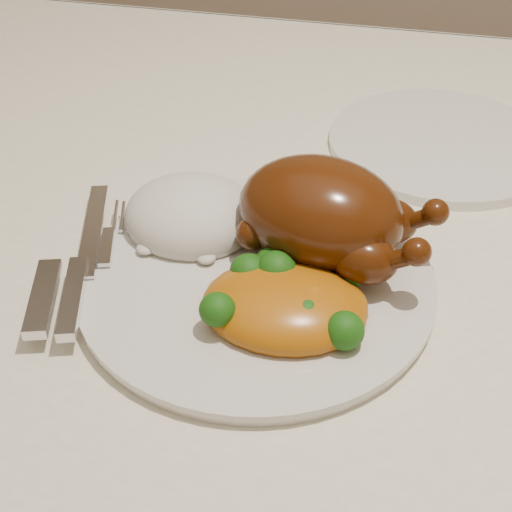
% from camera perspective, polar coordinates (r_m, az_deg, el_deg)
% --- Properties ---
extents(dining_table, '(1.60, 0.90, 0.76)m').
position_cam_1_polar(dining_table, '(0.73, -2.57, -3.34)').
color(dining_table, brown).
rests_on(dining_table, floor).
extents(tablecloth, '(1.73, 1.03, 0.18)m').
position_cam_1_polar(tablecloth, '(0.69, -2.74, 1.21)').
color(tablecloth, white).
rests_on(tablecloth, dining_table).
extents(dinner_plate, '(0.38, 0.38, 0.01)m').
position_cam_1_polar(dinner_plate, '(0.59, -0.00, -2.00)').
color(dinner_plate, silver).
rests_on(dinner_plate, tablecloth).
extents(side_plate, '(0.32, 0.32, 0.01)m').
position_cam_1_polar(side_plate, '(0.80, 14.63, 8.73)').
color(side_plate, silver).
rests_on(side_plate, tablecloth).
extents(roast_chicken, '(0.18, 0.13, 0.09)m').
position_cam_1_polar(roast_chicken, '(0.58, 5.53, 3.35)').
color(roast_chicken, '#4C1E08').
rests_on(roast_chicken, dinner_plate).
extents(rice_mound, '(0.12, 0.11, 0.06)m').
position_cam_1_polar(rice_mound, '(0.63, -5.13, 3.20)').
color(rice_mound, silver).
rests_on(rice_mound, dinner_plate).
extents(mac_and_cheese, '(0.13, 0.11, 0.05)m').
position_cam_1_polar(mac_and_cheese, '(0.54, 2.65, -3.65)').
color(mac_and_cheese, '#B26B0B').
rests_on(mac_and_cheese, dinner_plate).
extents(cutlery, '(0.07, 0.20, 0.01)m').
position_cam_1_polar(cutlery, '(0.59, -14.42, -1.40)').
color(cutlery, silver).
rests_on(cutlery, dinner_plate).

